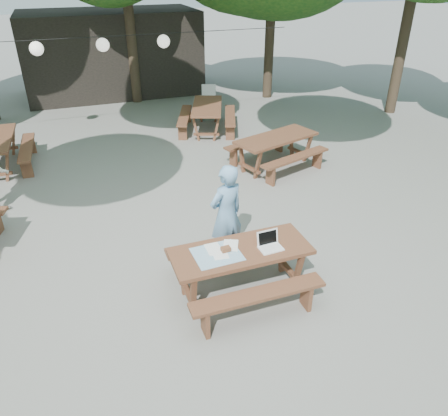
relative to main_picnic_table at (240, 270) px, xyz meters
The scene contains 10 objects.
ground 1.70m from the main_picnic_table, 113.70° to the left, with size 80.00×80.00×0.00m, color slate.
pavilion 12.06m from the main_picnic_table, 90.78° to the left, with size 6.00×3.00×2.80m, color black.
main_picnic_table is the anchor object (origin of this frame).
picnic_table_ne 4.61m from the main_picnic_table, 57.84° to the left, with size 2.29×2.08×0.75m.
picnic_table_far_e 7.05m from the main_picnic_table, 75.93° to the left, with size 2.14×2.33×0.75m.
woman 0.95m from the main_picnic_table, 84.20° to the left, with size 0.62×0.40×1.69m, color #6E9EC8.
plastic_chair 8.60m from the main_picnic_table, 74.85° to the left, with size 0.54×0.54×0.90m.
laptop 0.59m from the main_picnic_table, 11.77° to the right, with size 0.34×0.27×0.24m.
tabletop_clutter 0.50m from the main_picnic_table, behind, with size 0.74×0.60×0.08m.
paper_lanterns 7.82m from the main_picnic_table, 96.46° to the left, with size 9.00×0.34×0.38m.
Camera 1 is at (-1.29, -6.21, 4.34)m, focal length 35.00 mm.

